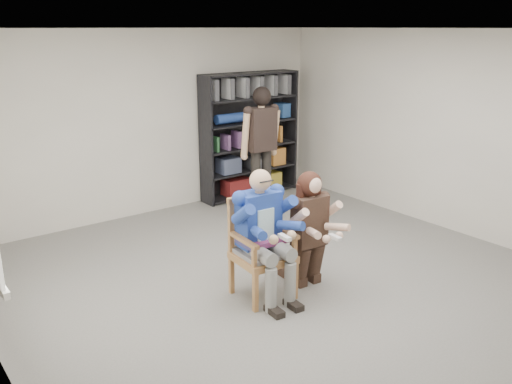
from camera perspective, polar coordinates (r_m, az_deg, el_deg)
room_shell at (r=5.63m, az=5.32°, el=2.34°), size 6.00×7.00×2.80m
floor at (r=6.13m, az=4.96°, el=-10.42°), size 6.00×7.00×0.01m
armchair at (r=5.79m, az=0.75°, el=-6.03°), size 0.68×0.66×1.10m
seated_man at (r=5.73m, az=0.75°, el=-4.51°), size 0.68×0.90×1.43m
kneeling_woman at (r=6.02m, az=5.83°, el=-4.14°), size 0.61×0.92×1.31m
bookshelf at (r=9.23m, az=-0.64°, el=5.98°), size 1.80×0.38×2.10m
standing_man at (r=8.26m, az=0.55°, el=4.15°), size 0.62×0.37×1.96m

